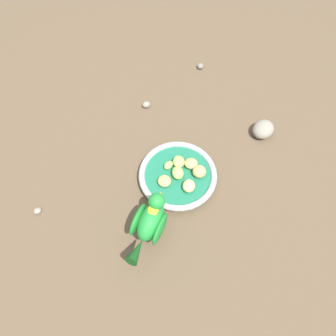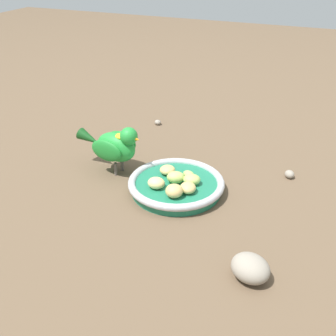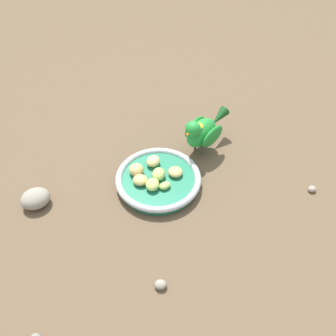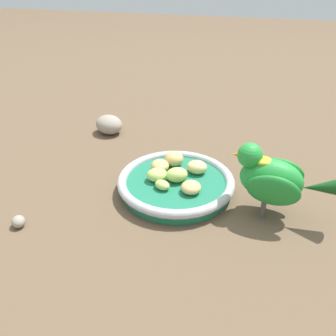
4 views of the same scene
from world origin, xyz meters
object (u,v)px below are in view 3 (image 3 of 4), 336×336
object	(u,v)px
parrot	(202,131)
rock_large	(35,199)
apple_piece_1	(175,172)
apple_piece_5	(152,185)
pebble_2	(161,285)
apple_piece_2	(165,186)
apple_piece_0	(160,175)
apple_piece_3	(140,180)
feeding_bowl	(159,180)
apple_piece_6	(153,161)
apple_piece_4	(136,170)
pebble_1	(312,189)

from	to	relation	value
parrot	rock_large	world-z (taller)	parrot
apple_piece_1	rock_large	xyz separation A→B (m)	(0.23, 0.24, -0.01)
apple_piece_5	pebble_2	bearing A→B (deg)	128.95
apple_piece_2	rock_large	xyz separation A→B (m)	(0.23, 0.19, -0.01)
apple_piece_0	apple_piece_3	bearing A→B (deg)	52.29
feeding_bowl	apple_piece_1	distance (m)	0.04
parrot	rock_large	size ratio (longest dim) A/B	2.60
feeding_bowl	apple_piece_6	size ratio (longest dim) A/B	5.66
apple_piece_2	pebble_2	size ratio (longest dim) A/B	1.18
parrot	apple_piece_6	bearing A→B (deg)	-18.19
apple_piece_2	apple_piece_5	size ratio (longest dim) A/B	0.77
apple_piece_4	apple_piece_0	bearing A→B (deg)	-161.98
apple_piece_2	apple_piece_6	bearing A→B (deg)	-35.37
pebble_2	apple_piece_2	bearing A→B (deg)	-58.00
apple_piece_1	rock_large	bearing A→B (deg)	46.63
feeding_bowl	parrot	xyz separation A→B (m)	(-0.02, -0.16, 0.05)
apple_piece_4	rock_large	size ratio (longest dim) A/B	0.54
apple_piece_0	apple_piece_2	world-z (taller)	apple_piece_0
apple_piece_0	pebble_1	bearing A→B (deg)	-149.65
apple_piece_6	pebble_1	size ratio (longest dim) A/B	1.85
parrot	pebble_2	world-z (taller)	parrot
apple_piece_1	apple_piece_3	distance (m)	0.09
apple_piece_5	parrot	xyz separation A→B (m)	(-0.02, -0.19, 0.04)
apple_piece_4	apple_piece_5	world-z (taller)	apple_piece_4
apple_piece_1	apple_piece_5	size ratio (longest dim) A/B	0.95
apple_piece_4	pebble_2	xyz separation A→B (m)	(-0.21, 0.20, -0.03)
apple_piece_6	parrot	world-z (taller)	parrot
apple_piece_4	apple_piece_5	xyz separation A→B (m)	(-0.06, 0.02, -0.00)
apple_piece_0	apple_piece_3	size ratio (longest dim) A/B	1.07
pebble_1	feeding_bowl	bearing A→B (deg)	30.37
apple_piece_0	apple_piece_4	size ratio (longest dim) A/B	1.06
apple_piece_0	apple_piece_1	distance (m)	0.04
apple_piece_5	rock_large	distance (m)	0.27
apple_piece_4	apple_piece_2	bearing A→B (deg)	179.86
apple_piece_2	apple_piece_3	bearing A→B (deg)	18.97
apple_piece_2	pebble_1	world-z (taller)	apple_piece_2
apple_piece_1	apple_piece_3	bearing A→B (deg)	51.73
apple_piece_6	rock_large	bearing A→B (deg)	55.69
apple_piece_1	apple_piece_4	world-z (taller)	apple_piece_4
apple_piece_3	parrot	xyz separation A→B (m)	(-0.05, -0.20, 0.04)
apple_piece_2	pebble_1	xyz separation A→B (m)	(-0.29, -0.20, -0.02)
parrot	apple_piece_3	bearing A→B (deg)	-7.53
apple_piece_3	apple_piece_5	distance (m)	0.03
apple_piece_2	rock_large	bearing A→B (deg)	39.78
apple_piece_1	apple_piece_3	size ratio (longest dim) A/B	0.98
apple_piece_5	apple_piece_6	bearing A→B (deg)	-55.81
feeding_bowl	apple_piece_1	world-z (taller)	apple_piece_1
pebble_1	pebble_2	xyz separation A→B (m)	(0.16, 0.40, 0.00)
apple_piece_5	pebble_2	xyz separation A→B (m)	(-0.15, 0.18, -0.02)
apple_piece_5	feeding_bowl	bearing A→B (deg)	-79.84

